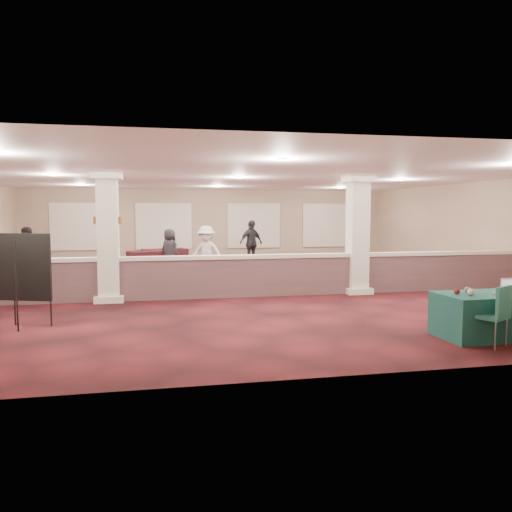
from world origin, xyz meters
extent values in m
plane|color=#4C1317|center=(0.00, 0.00, 0.00)|extent=(16.00, 16.00, 0.00)
cube|color=#8A715F|center=(0.00, 8.00, 1.60)|extent=(16.00, 0.04, 3.20)
cube|color=#8A715F|center=(0.00, -8.00, 1.60)|extent=(16.00, 0.04, 3.20)
cube|color=#8A715F|center=(8.00, 0.00, 1.60)|extent=(0.04, 16.00, 3.20)
cube|color=white|center=(0.00, 0.00, 3.20)|extent=(16.00, 16.00, 0.02)
cube|color=#51363E|center=(0.00, -1.50, 0.50)|extent=(15.60, 0.20, 1.00)
cube|color=beige|center=(0.00, -1.50, 1.05)|extent=(15.60, 0.28, 0.10)
cube|color=white|center=(-3.50, -1.50, 1.60)|extent=(0.50, 0.50, 3.20)
cube|color=white|center=(-3.50, -1.50, 0.08)|extent=(0.70, 0.70, 0.16)
cube|color=white|center=(-3.50, -1.50, 3.10)|extent=(0.72, 0.72, 0.20)
cube|color=white|center=(3.00, -1.50, 1.60)|extent=(0.50, 0.50, 3.20)
cube|color=white|center=(3.00, -1.50, 0.08)|extent=(0.70, 0.70, 0.16)
cube|color=white|center=(3.00, -1.50, 3.10)|extent=(0.72, 0.72, 0.20)
cylinder|color=brown|center=(-3.78, -1.50, 2.00)|extent=(0.12, 0.12, 0.18)
cylinder|color=white|center=(-3.78, -1.50, 2.00)|extent=(0.09, 0.09, 0.10)
cylinder|color=brown|center=(-3.22, -1.50, 2.00)|extent=(0.12, 0.12, 0.18)
cylinder|color=white|center=(-3.22, -1.50, 2.00)|extent=(0.09, 0.09, 0.10)
cube|color=#0E362C|center=(3.50, -6.50, 0.39)|extent=(2.05, 1.07, 0.78)
cube|color=#1C5452|center=(3.00, -7.00, 0.50)|extent=(0.69, 0.69, 0.07)
cube|color=#1C5452|center=(3.11, -7.20, 0.77)|extent=(0.45, 0.29, 0.48)
cylinder|color=gray|center=(2.92, -7.29, 0.23)|extent=(0.04, 0.04, 0.46)
cylinder|color=gray|center=(3.29, -7.08, 0.23)|extent=(0.04, 0.04, 0.46)
cylinder|color=gray|center=(2.71, -6.92, 0.23)|extent=(0.04, 0.04, 0.46)
cylinder|color=gray|center=(3.08, -6.71, 0.23)|extent=(0.04, 0.04, 0.46)
cube|color=black|center=(-4.80, -4.18, 1.17)|extent=(1.03, 0.38, 1.27)
cylinder|color=black|center=(-5.07, -3.84, 0.85)|extent=(0.04, 0.04, 1.70)
cylinder|color=black|center=(-4.37, -4.08, 0.85)|extent=(0.04, 0.04, 1.70)
cylinder|color=black|center=(-4.88, -4.43, 0.85)|extent=(0.04, 0.04, 1.70)
cube|color=black|center=(-2.50, 1.23, 0.35)|extent=(1.80, 1.06, 0.69)
cube|color=black|center=(1.02, 1.75, 0.36)|extent=(1.95, 1.43, 0.71)
cube|color=black|center=(6.50, 0.65, 0.39)|extent=(2.14, 1.59, 0.78)
cube|color=black|center=(-2.50, 5.29, 0.36)|extent=(1.98, 1.44, 0.72)
cube|color=black|center=(-2.00, 6.50, 0.35)|extent=(1.92, 1.39, 0.70)
cube|color=black|center=(2.50, 3.20, 0.34)|extent=(1.72, 0.93, 0.68)
imported|color=black|center=(-6.50, 3.47, 0.86)|extent=(0.88, 0.56, 1.72)
imported|color=beige|center=(-0.74, 2.11, 0.88)|extent=(1.24, 0.98, 1.76)
imported|color=black|center=(1.50, 6.00, 0.94)|extent=(1.22, 0.95, 1.88)
imported|color=black|center=(-1.86, 4.57, 0.79)|extent=(0.87, 0.83, 1.59)
cube|color=silver|center=(3.82, -6.42, 0.91)|extent=(0.35, 0.02, 0.23)
cube|color=#AEBAD1|center=(3.82, -6.43, 0.90)|extent=(0.32, 0.01, 0.20)
cube|color=#C46F1F|center=(3.56, -6.76, 0.79)|extent=(0.43, 0.33, 0.03)
sphere|color=beige|center=(2.92, -6.62, 0.84)|extent=(0.12, 0.12, 0.12)
sphere|color=maroon|center=(2.75, -6.47, 0.83)|extent=(0.11, 0.11, 0.11)
sphere|color=#545358|center=(3.02, -6.39, 0.83)|extent=(0.11, 0.11, 0.11)
camera|label=1|loc=(-2.36, -14.17, 2.19)|focal=35.00mm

